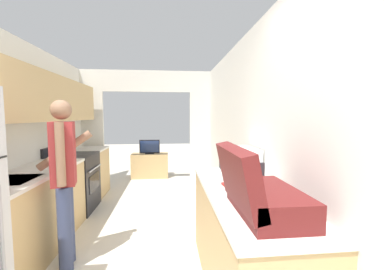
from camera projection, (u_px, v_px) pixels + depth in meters
The scene contains 12 objects.
wall_left at pixel (8, 122), 2.62m from camera, with size 0.38×6.63×2.50m.
wall_right at pixel (257, 142), 2.53m from camera, with size 0.06×6.63×2.50m.
wall_far_with_doorway at pixel (147, 119), 5.10m from camera, with size 3.16×0.06×2.50m.
counter_left at pixel (54, 196), 3.15m from camera, with size 0.62×3.23×0.91m.
counter_right at pixel (242, 242), 2.01m from camera, with size 0.62×1.75×0.91m.
range_oven at pixel (74, 182), 3.80m from camera, with size 0.66×0.72×1.05m.
person at pixel (64, 179), 2.34m from camera, with size 0.54×0.44×1.69m.
suitcase at pixel (257, 192), 1.48m from camera, with size 0.46×0.64×0.43m.
microwave at pixel (239, 161), 2.46m from camera, with size 0.34×0.45×0.29m.
book_stack at pixel (241, 185), 2.03m from camera, with size 0.27×0.29×0.05m.
tv_cabinet at pixel (150, 165), 5.89m from camera, with size 0.89×0.42×0.60m.
television at pixel (150, 147), 5.81m from camera, with size 0.49×0.16×0.35m.
Camera 1 is at (0.46, -0.92, 1.53)m, focal length 22.00 mm.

